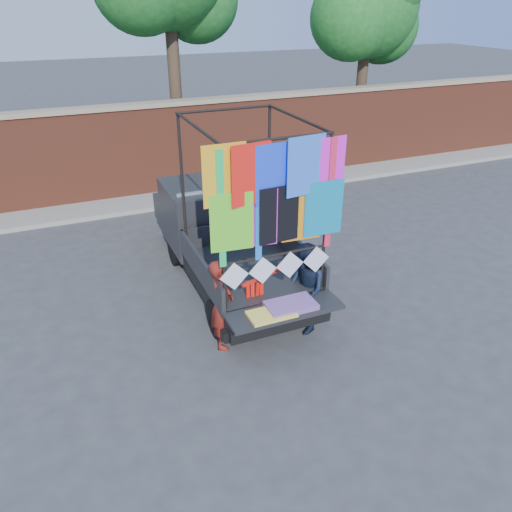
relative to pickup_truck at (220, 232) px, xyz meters
name	(u,v)px	position (x,y,z in m)	size (l,w,h in m)	color
ground	(249,320)	(-0.16, -1.95, -0.87)	(90.00, 90.00, 0.00)	#38383A
brick_wall	(156,149)	(-0.16, 5.05, 0.45)	(30.00, 0.45, 2.61)	brown
curb	(165,199)	(-0.16, 4.35, -0.81)	(30.00, 1.20, 0.12)	gray
tree_right	(370,10)	(7.36, 6.17, 3.88)	(4.20, 3.30, 6.62)	#38281C
pickup_truck	(220,232)	(0.00, 0.00, 0.00)	(2.18, 5.48, 3.45)	black
woman	(222,304)	(-0.82, -2.42, -0.09)	(0.57, 0.38, 1.57)	maroon
man	(305,289)	(0.61, -2.55, -0.07)	(0.78, 0.61, 1.61)	#131D31
streamer_bundle	(259,288)	(-0.21, -2.49, 0.11)	(0.90, 0.35, 0.64)	#FF1B0D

